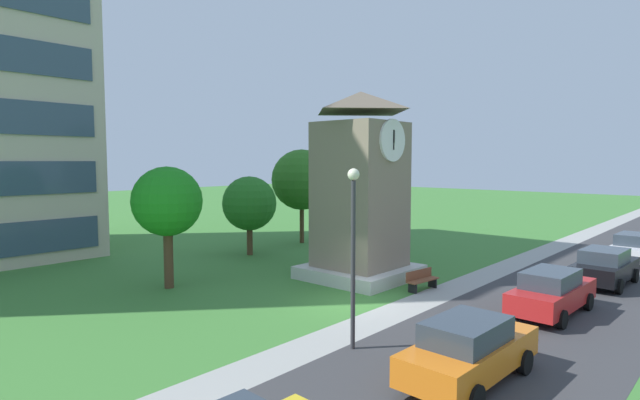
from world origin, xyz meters
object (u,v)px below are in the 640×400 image
(parked_car_red, at_px, (552,292))
(parked_car_white, at_px, (635,248))
(tree_streetside, at_px, (167,202))
(street_lamp, at_px, (353,237))
(clock_tower, at_px, (360,197))
(park_bench, at_px, (422,280))
(tree_by_building, at_px, (249,204))
(parked_car_black, at_px, (605,266))
(parked_car_orange, at_px, (469,349))
(tree_near_tower, at_px, (302,180))

(parked_car_red, relative_size, parked_car_white, 1.05)
(parked_car_red, bearing_deg, tree_streetside, 117.36)
(street_lamp, height_order, parked_car_red, street_lamp)
(parked_car_red, bearing_deg, clock_tower, 90.23)
(park_bench, bearing_deg, parked_car_white, -24.56)
(clock_tower, xyz_separation_m, parked_car_red, (0.04, -8.90, -3.12))
(tree_by_building, height_order, tree_streetside, tree_streetside)
(park_bench, relative_size, parked_car_red, 0.38)
(parked_car_black, bearing_deg, parked_car_orange, 179.28)
(park_bench, relative_size, parked_car_white, 0.40)
(park_bench, xyz_separation_m, parked_car_orange, (-7.37, -5.67, 0.40))
(tree_streetside, height_order, parked_car_orange, tree_streetside)
(clock_tower, xyz_separation_m, tree_by_building, (0.32, 8.63, -0.84))
(parked_car_orange, distance_m, parked_car_black, 13.79)
(parked_car_black, distance_m, parked_car_white, 6.56)
(tree_streetside, distance_m, parked_car_red, 16.22)
(park_bench, xyz_separation_m, tree_streetside, (-7.24, 8.71, 3.42))
(clock_tower, relative_size, parked_car_orange, 1.92)
(parked_car_black, bearing_deg, parked_car_red, 176.34)
(tree_by_building, relative_size, parked_car_orange, 1.02)
(tree_near_tower, distance_m, parked_car_black, 19.06)
(park_bench, height_order, parked_car_red, parked_car_red)
(parked_car_red, distance_m, parked_car_white, 12.91)
(street_lamp, height_order, tree_near_tower, tree_near_tower)
(street_lamp, distance_m, parked_car_white, 21.05)
(tree_streetside, height_order, parked_car_red, tree_streetside)
(clock_tower, bearing_deg, parked_car_white, -35.97)
(clock_tower, height_order, tree_near_tower, clock_tower)
(tree_near_tower, bearing_deg, parked_car_white, -69.05)
(tree_streetside, xyz_separation_m, parked_car_red, (7.32, -14.15, -3.02))
(tree_streetside, relative_size, parked_car_red, 1.13)
(parked_car_red, bearing_deg, parked_car_black, -3.66)
(tree_by_building, bearing_deg, park_bench, -91.74)
(tree_streetside, bearing_deg, parked_car_red, -62.64)
(street_lamp, bearing_deg, parked_car_red, -24.25)
(clock_tower, relative_size, tree_streetside, 1.65)
(parked_car_orange, relative_size, parked_car_white, 1.02)
(tree_streetside, bearing_deg, tree_by_building, 23.90)
(tree_streetside, relative_size, tree_near_tower, 0.84)
(tree_by_building, distance_m, parked_car_orange, 19.50)
(park_bench, height_order, parked_car_black, parked_car_black)
(tree_near_tower, bearing_deg, tree_streetside, -162.29)
(street_lamp, bearing_deg, park_bench, 14.91)
(street_lamp, xyz_separation_m, tree_streetside, (0.30, 10.72, 0.44))
(street_lamp, relative_size, tree_by_building, 1.15)
(clock_tower, relative_size, tree_by_building, 1.88)
(tree_by_building, bearing_deg, street_lamp, -119.30)
(parked_car_orange, distance_m, parked_car_red, 7.45)
(tree_by_building, height_order, parked_car_white, tree_by_building)
(parked_car_white, bearing_deg, parked_car_black, 179.28)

